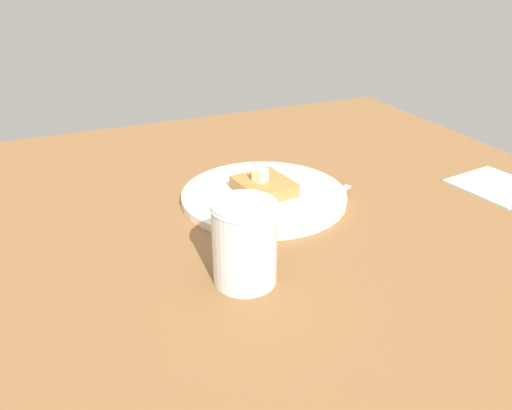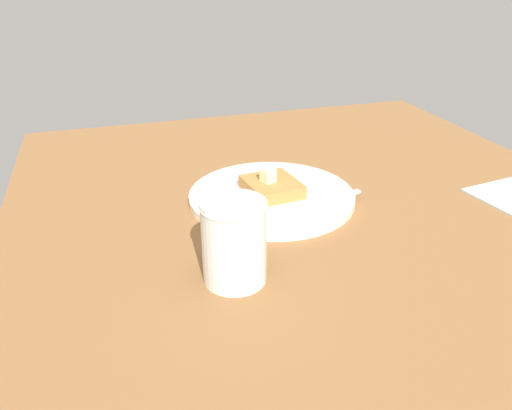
# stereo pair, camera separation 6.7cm
# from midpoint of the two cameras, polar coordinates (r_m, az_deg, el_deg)

# --- Properties ---
(table_surface) EXTENTS (0.93, 0.93, 0.03)m
(table_surface) POSITION_cam_midpoint_polar(r_m,az_deg,el_deg) (0.82, 8.09, 0.17)
(table_surface) COLOR brown
(table_surface) RESTS_ON ground
(plate) EXTENTS (0.26, 0.26, 0.01)m
(plate) POSITION_cam_midpoint_polar(r_m,az_deg,el_deg) (0.78, 4.28, 0.96)
(plate) COLOR silver
(plate) RESTS_ON table_surface
(toast_slice_center) EXTENTS (0.09, 0.09, 0.02)m
(toast_slice_center) POSITION_cam_midpoint_polar(r_m,az_deg,el_deg) (0.78, 4.32, 1.99)
(toast_slice_center) COLOR #AE773A
(toast_slice_center) RESTS_ON plate
(butter_pat_primary) EXTENTS (0.02, 0.03, 0.02)m
(butter_pat_primary) POSITION_cam_midpoint_polar(r_m,az_deg,el_deg) (0.77, 3.96, 3.25)
(butter_pat_primary) COLOR beige
(butter_pat_primary) RESTS_ON toast_slice_center
(fork) EXTENTS (0.15, 0.07, 0.00)m
(fork) POSITION_cam_midpoint_polar(r_m,az_deg,el_deg) (0.74, 9.63, -0.26)
(fork) COLOR silver
(fork) RESTS_ON plate
(syrup_jar) EXTENTS (0.08, 0.08, 0.10)m
(syrup_jar) POSITION_cam_midpoint_polar(r_m,az_deg,el_deg) (0.58, 0.84, -4.77)
(syrup_jar) COLOR #35150A
(syrup_jar) RESTS_ON table_surface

